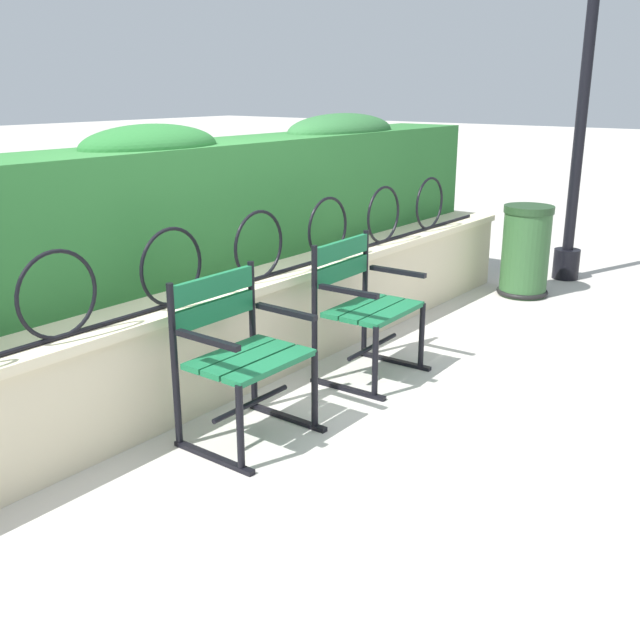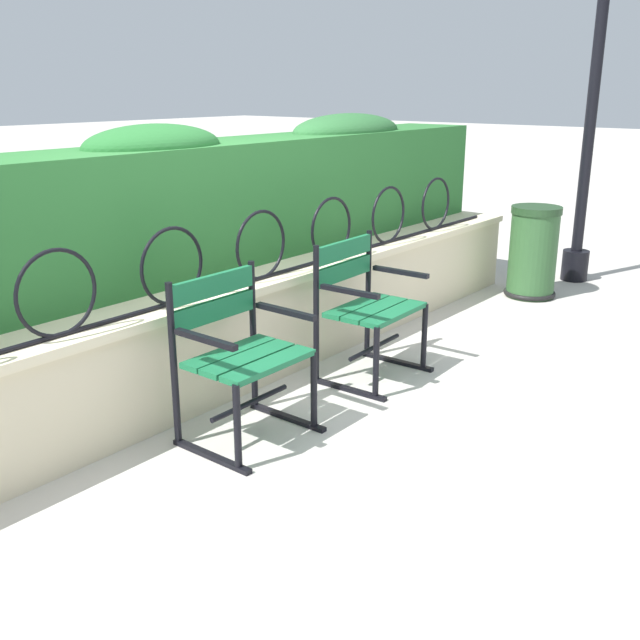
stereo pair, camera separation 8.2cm
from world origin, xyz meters
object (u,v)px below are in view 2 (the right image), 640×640
object	(u,v)px
trash_bin	(533,254)
lamppost	(595,75)
park_chair_left	(238,351)
park_chair_right	(365,304)

from	to	relation	value
trash_bin	lamppost	distance (m)	1.66
trash_bin	lamppost	size ratio (longest dim) A/B	0.22
park_chair_left	trash_bin	world-z (taller)	park_chair_left
trash_bin	park_chair_right	bearing A→B (deg)	178.34
park_chair_right	lamppost	world-z (taller)	lamppost
park_chair_left	park_chair_right	bearing A→B (deg)	-0.87
park_chair_left	lamppost	size ratio (longest dim) A/B	0.24
park_chair_left	park_chair_right	distance (m)	1.09
lamppost	trash_bin	bearing A→B (deg)	173.37
park_chair_right	lamppost	distance (m)	3.46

